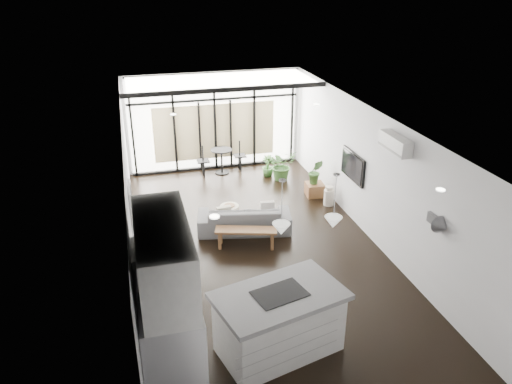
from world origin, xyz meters
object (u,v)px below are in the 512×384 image
pouf (230,212)px  milk_can (329,196)px  fridge (174,369)px  island (279,322)px  tv (353,166)px  sofa (244,214)px  console_bench (246,238)px

pouf → milk_can: 2.55m
fridge → island: bearing=30.9°
fridge → milk_can: size_ratio=3.72×
pouf → tv: bearing=-12.5°
island → sofa: size_ratio=0.93×
tv → fridge: bearing=-133.4°
island → console_bench: size_ratio=1.48×
pouf → tv: (2.75, -0.61, 1.12)m
island → console_bench: island is taller
pouf → tv: tv is taller
pouf → milk_can: (2.54, 0.13, 0.07)m
fridge → pouf: (1.84, 5.46, -0.76)m
milk_can → console_bench: bearing=-149.7°
console_bench → tv: (2.68, 0.70, 1.09)m
console_bench → tv: size_ratio=1.18×
fridge → pouf: size_ratio=4.24×
fridge → console_bench: (1.91, 4.15, -0.72)m
console_bench → fridge: bearing=-98.2°
console_bench → pouf: (-0.08, 1.31, -0.03)m
island → tv: tv is taller
console_bench → milk_can: 2.86m
sofa → milk_can: 2.45m
fridge → tv: fridge is taller
tv → console_bench: bearing=-165.4°
milk_can → pouf: bearing=-177.1°
fridge → tv: bearing=46.6°
console_bench → pouf: bearing=110.0°
fridge → sofa: (2.04, 4.86, -0.53)m
island → fridge: (-1.67, -1.00, 0.41)m
milk_can → tv: bearing=-74.2°
fridge → pouf: bearing=71.4°
sofa → milk_can: (2.34, 0.73, -0.15)m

